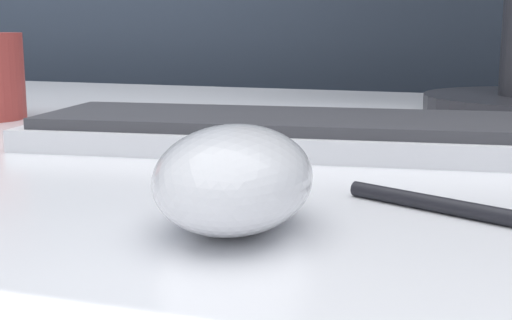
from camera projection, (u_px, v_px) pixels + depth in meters
partition_panel at (384, 83)px, 1.09m from camera, size 5.00×0.03×1.49m
computer_mouse_near at (234, 178)px, 0.32m from camera, size 0.09×0.11×0.05m
keyboard at (296, 132)px, 0.53m from camera, size 0.41×0.17×0.02m
pen at (495, 215)px, 0.33m from camera, size 0.15×0.07×0.01m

